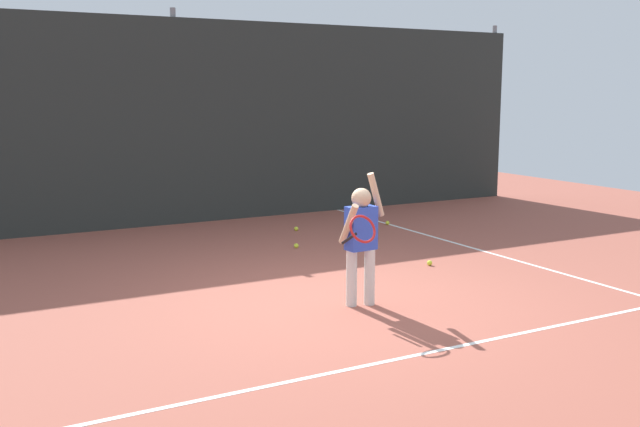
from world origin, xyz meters
The scene contains 13 objects.
ground_plane centered at (0.00, 0.00, 0.00)m, with size 20.00×20.00×0.00m, color #9E5142.
court_line_baseline centered at (0.00, -1.66, 0.00)m, with size 9.00×0.05×0.00m, color white.
court_line_sideline centered at (2.98, 1.00, 0.00)m, with size 0.05×9.00×0.00m, color white.
back_fence_windscreen centered at (0.00, 5.19, 1.66)m, with size 13.63×0.08×3.31m, color #282D2B.
fence_post_1 centered at (0.00, 5.25, 1.73)m, with size 0.09×0.09×3.46m, color slate.
fence_post_2 centered at (6.67, 5.25, 1.73)m, with size 0.09×0.09×3.46m, color slate.
tennis_player centered at (0.16, -0.24, 0.73)m, with size 0.69×0.61×1.35m.
tennis_ball_0 centered at (0.59, 0.72, 0.03)m, with size 0.07×0.07×0.07m, color #CCE033.
tennis_ball_1 centered at (1.83, 0.82, 0.03)m, with size 0.07×0.07×0.07m, color #CCE033.
tennis_ball_2 centered at (3.28, 4.46, 0.03)m, with size 0.07×0.07×0.07m, color #CCE033.
tennis_ball_3 centered at (0.82, 2.54, 0.03)m, with size 0.07×0.07×0.07m, color #CCE033.
tennis_ball_4 centered at (1.39, 3.68, 0.03)m, with size 0.07×0.07×0.07m, color #CCE033.
tennis_ball_6 centered at (2.93, 3.43, 0.03)m, with size 0.07×0.07×0.07m, color #CCE033.
Camera 1 is at (-3.60, -6.32, 2.15)m, focal length 40.80 mm.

